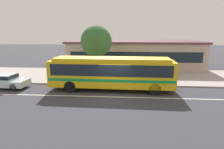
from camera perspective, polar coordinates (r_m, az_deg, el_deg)
ground_plane at (r=16.72m, az=0.77°, el=-5.54°), size 120.00×120.00×0.00m
sidewalk_slab at (r=22.97m, az=1.80°, el=-0.42°), size 60.00×8.00×0.12m
lane_stripe_center at (r=15.96m, az=0.59°, el=-6.41°), size 56.00×0.16×0.01m
transit_bus at (r=17.43m, az=-0.06°, el=0.89°), size 10.77×2.74×2.87m
sedan_behind_bus at (r=20.84m, az=-28.65°, el=-1.41°), size 4.41×2.04×1.29m
pedestrian_waiting_near_sign at (r=21.17m, az=15.96°, el=0.80°), size 0.46×0.46×1.63m
bus_stop_sign at (r=19.48m, az=9.47°, el=1.75°), size 0.16×0.43×2.31m
street_tree_near_stop at (r=22.16m, az=-4.51°, el=9.36°), size 3.40×3.40×5.59m
station_building at (r=28.76m, az=6.36°, el=5.80°), size 18.18×7.82×3.77m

